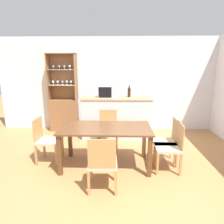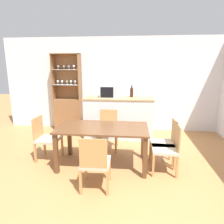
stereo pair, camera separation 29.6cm
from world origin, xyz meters
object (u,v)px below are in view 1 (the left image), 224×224
Objects in this scene: dining_chair_side_right_near at (170,147)px; dining_chair_side_right_far at (167,141)px; dining_chair_side_left_far at (47,140)px; microwave at (108,91)px; dining_table at (106,133)px; dining_chair_head_near at (103,163)px; display_cabinet at (64,109)px; dining_chair_head_far at (108,130)px; wine_bottle at (129,92)px.

dining_chair_side_right_far is (-0.00, 0.26, 0.00)m from dining_chair_side_right_near.
dining_chair_side_right_near is 1.00× the size of dining_chair_side_left_far.
microwave is (-1.16, 1.66, 0.74)m from dining_chair_side_right_near.
dining_chair_side_right_far is at bearing -50.55° from microwave.
dining_chair_side_right_near is at bearing 85.26° from dining_chair_side_left_far.
dining_table is 1.89× the size of dining_chair_head_near.
display_cabinet is 2.48× the size of dining_chair_side_right_far.
dining_chair_head_far is at bearing 53.87° from dining_chair_side_right_near.
wine_bottle is (0.49, 0.86, 0.72)m from dining_chair_head_far.
microwave is at bearing -88.86° from dining_chair_head_far.
dining_chair_head_near is 2.51m from wine_bottle.
dining_table is at bearing -88.84° from microwave.
dining_chair_head_near is 1.43m from dining_chair_side_left_far.
dining_chair_head_near is 1.00× the size of dining_chair_head_far.
dining_chair_head_far is 2.93× the size of wine_bottle.
dining_chair_side_right_far is 2.25m from dining_chair_side_left_far.
wine_bottle is (0.49, 1.61, 0.52)m from dining_table.
dining_chair_head_near is 1.00× the size of dining_chair_side_right_far.
dining_chair_side_right_near is at bearing -69.95° from wine_bottle.
dining_chair_side_right_near reaches higher than dining_table.
dining_chair_side_right_near is at bearing 140.96° from dining_chair_head_far.
dining_chair_head_near reaches higher than dining_table.
dining_chair_side_right_far is 1.75× the size of microwave.
dining_chair_head_far is (1.12, 0.62, 0.00)m from dining_chair_side_left_far.
dining_chair_head_near is 1.00× the size of dining_chair_side_left_far.
dining_table is 1.15m from dining_chair_side_right_near.
microwave is at bearing 88.44° from dining_chair_head_near.
dining_table is 0.78m from dining_chair_head_far.
dining_chair_head_near is at bearing 53.86° from dining_chair_side_left_far.
microwave reaches higher than dining_table.
microwave is (1.26, -0.50, 0.55)m from display_cabinet.
dining_chair_side_left_far is 2.31m from wine_bottle.
dining_chair_side_left_far is at bearing 87.76° from dining_chair_side_right_far.
display_cabinet is 1.47m from microwave.
display_cabinet is at bearing 49.58° from dining_chair_side_right_far.
display_cabinet is at bearing 166.76° from wine_bottle.
dining_chair_side_left_far is (-1.13, 0.88, 0.00)m from dining_chair_head_near.
dining_chair_side_right_near is at bearing -55.20° from microwave.
microwave is 1.67× the size of wine_bottle.
dining_chair_head_near is 2.40m from microwave.
dining_chair_side_right_far is (1.12, 0.13, -0.20)m from dining_table.
dining_chair_head_near is at bearing -64.98° from display_cabinet.
display_cabinet reaches higher than dining_chair_side_right_far.
dining_table is at bearing 87.76° from dining_chair_head_near.
dining_chair_side_right_far is at bearing 91.80° from dining_chair_side_left_far.
dining_table is 0.77m from dining_chair_head_near.
dining_chair_head_far is at bearing -87.79° from microwave.
dining_chair_side_right_near is at bearing -6.54° from dining_table.
microwave reaches higher than dining_chair_side_right_near.
dining_chair_side_left_far is at bearing 85.30° from dining_chair_side_right_near.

